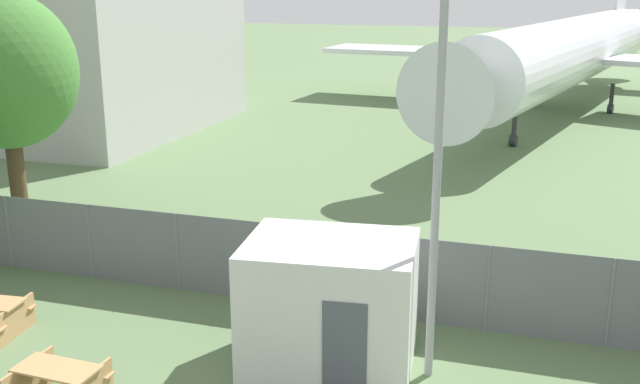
{
  "coord_description": "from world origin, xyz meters",
  "views": [
    {
      "loc": [
        6.18,
        -6.04,
        7.61
      ],
      "look_at": [
        0.25,
        12.66,
        2.0
      ],
      "focal_mm": 42.0,
      "sensor_mm": 36.0,
      "label": 1
    }
  ],
  "objects_px": {
    "portable_cabin": "(330,304)",
    "tree_left_of_cabin": "(5,72)",
    "picnic_bench_near_cabin": "(58,382)",
    "airplane": "(572,52)"
  },
  "relations": [
    {
      "from": "portable_cabin",
      "to": "tree_left_of_cabin",
      "type": "bearing_deg",
      "value": 147.91
    },
    {
      "from": "tree_left_of_cabin",
      "to": "picnic_bench_near_cabin",
      "type": "bearing_deg",
      "value": -48.25
    },
    {
      "from": "portable_cabin",
      "to": "picnic_bench_near_cabin",
      "type": "bearing_deg",
      "value": -151.66
    },
    {
      "from": "airplane",
      "to": "picnic_bench_near_cabin",
      "type": "relative_size",
      "value": 24.79
    },
    {
      "from": "portable_cabin",
      "to": "picnic_bench_near_cabin",
      "type": "height_order",
      "value": "portable_cabin"
    },
    {
      "from": "picnic_bench_near_cabin",
      "to": "tree_left_of_cabin",
      "type": "xyz_separation_m",
      "value": [
        -7.89,
        8.84,
        4.39
      ]
    },
    {
      "from": "airplane",
      "to": "portable_cabin",
      "type": "bearing_deg",
      "value": 5.04
    },
    {
      "from": "airplane",
      "to": "tree_left_of_cabin",
      "type": "height_order",
      "value": "airplane"
    },
    {
      "from": "tree_left_of_cabin",
      "to": "portable_cabin",
      "type": "bearing_deg",
      "value": -25.51
    },
    {
      "from": "picnic_bench_near_cabin",
      "to": "tree_left_of_cabin",
      "type": "relative_size",
      "value": 0.22
    }
  ]
}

